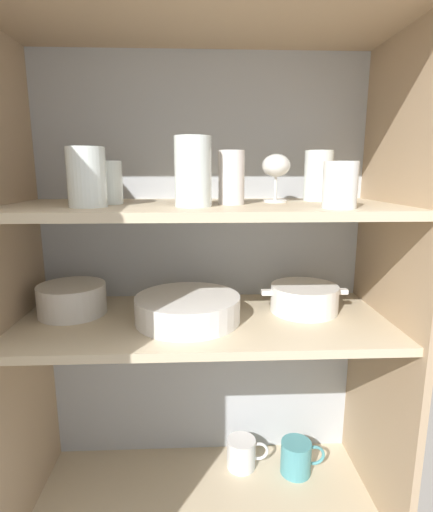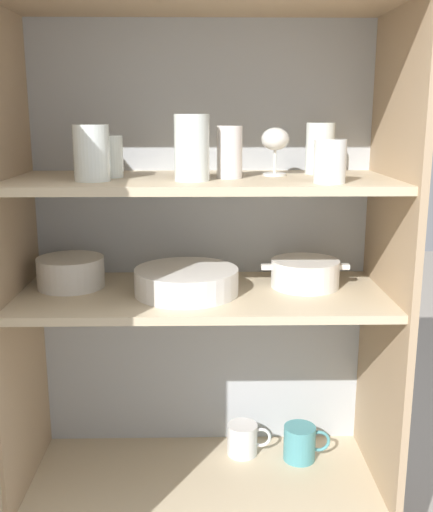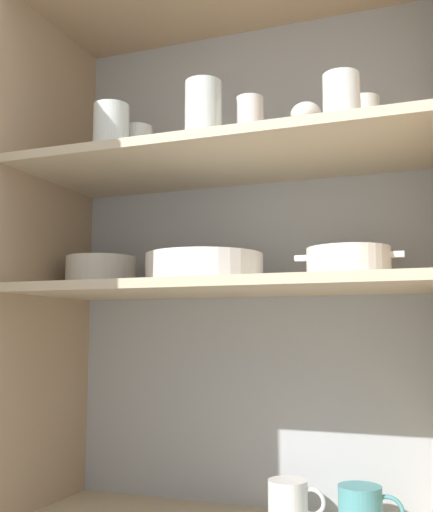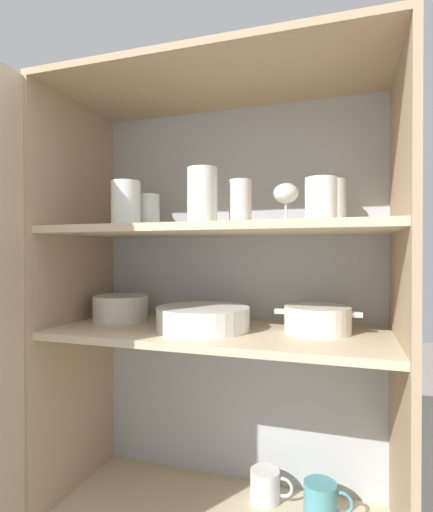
# 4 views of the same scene
# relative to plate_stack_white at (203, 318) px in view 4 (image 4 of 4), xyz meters

# --- Properties ---
(cupboard_back_panel) EXTENTS (0.94, 0.02, 1.45)m
(cupboard_back_panel) POSITION_rel_plate_stack_white_xyz_m (0.04, 0.21, -0.08)
(cupboard_back_panel) COLOR #B2B7BC
(cupboard_back_panel) RESTS_ON ground_plane
(cupboard_side_left) EXTENTS (0.02, 0.42, 1.45)m
(cupboard_side_left) POSITION_rel_plate_stack_white_xyz_m (-0.42, 0.01, -0.08)
(cupboard_side_left) COLOR tan
(cupboard_side_left) RESTS_ON ground_plane
(cupboard_side_right) EXTENTS (0.02, 0.42, 1.45)m
(cupboard_side_right) POSITION_rel_plate_stack_white_xyz_m (0.50, 0.01, -0.08)
(cupboard_side_right) COLOR tan
(cupboard_side_right) RESTS_ON ground_plane
(cupboard_top_panel) EXTENTS (0.94, 0.42, 0.02)m
(cupboard_top_panel) POSITION_rel_plate_stack_white_xyz_m (0.04, 0.01, 0.65)
(cupboard_top_panel) COLOR tan
(cupboard_top_panel) RESTS_ON cupboard_side_left
(shelf_board_middle) EXTENTS (0.91, 0.38, 0.02)m
(shelf_board_middle) POSITION_rel_plate_stack_white_xyz_m (0.04, 0.01, -0.04)
(shelf_board_middle) COLOR beige
(shelf_board_upper) EXTENTS (0.91, 0.38, 0.02)m
(shelf_board_upper) POSITION_rel_plate_stack_white_xyz_m (0.04, 0.01, 0.24)
(shelf_board_upper) COLOR beige
(tumbler_glass_0) EXTENTS (0.07, 0.07, 0.10)m
(tumbler_glass_0) POSITION_rel_plate_stack_white_xyz_m (-0.18, 0.03, 0.30)
(tumbler_glass_0) COLOR white
(tumbler_glass_0) RESTS_ON shelf_board_upper
(tumbler_glass_1) EXTENTS (0.07, 0.07, 0.10)m
(tumbler_glass_1) POSITION_rel_plate_stack_white_xyz_m (0.32, -0.11, 0.30)
(tumbler_glass_1) COLOR white
(tumbler_glass_1) RESTS_ON shelf_board_upper
(tumbler_glass_2) EXTENTS (0.06, 0.06, 0.12)m
(tumbler_glass_2) POSITION_rel_plate_stack_white_xyz_m (0.10, 0.00, 0.31)
(tumbler_glass_2) COLOR silver
(tumbler_glass_2) RESTS_ON shelf_board_upper
(tumbler_glass_3) EXTENTS (0.08, 0.08, 0.15)m
(tumbler_glass_3) POSITION_rel_plate_stack_white_xyz_m (0.02, -0.05, 0.33)
(tumbler_glass_3) COLOR white
(tumbler_glass_3) RESTS_ON shelf_board_upper
(tumbler_glass_4) EXTENTS (0.08, 0.08, 0.13)m
(tumbler_glass_4) POSITION_rel_plate_stack_white_xyz_m (-0.21, -0.05, 0.31)
(tumbler_glass_4) COLOR white
(tumbler_glass_4) RESTS_ON shelf_board_upper
(tumbler_glass_5) EXTENTS (0.07, 0.07, 0.13)m
(tumbler_glass_5) POSITION_rel_plate_stack_white_xyz_m (0.34, 0.11, 0.32)
(tumbler_glass_5) COLOR white
(tumbler_glass_5) RESTS_ON shelf_board_upper
(wine_glass_0) EXTENTS (0.07, 0.07, 0.12)m
(wine_glass_0) POSITION_rel_plate_stack_white_xyz_m (0.22, 0.06, 0.33)
(wine_glass_0) COLOR white
(wine_glass_0) RESTS_ON shelf_board_upper
(plate_stack_white) EXTENTS (0.26, 0.26, 0.06)m
(plate_stack_white) POSITION_rel_plate_stack_white_xyz_m (0.00, 0.00, 0.00)
(plate_stack_white) COLOR white
(plate_stack_white) RESTS_ON shelf_board_middle
(mixing_bowl_large) EXTENTS (0.17, 0.17, 0.08)m
(mixing_bowl_large) POSITION_rel_plate_stack_white_xyz_m (-0.30, 0.06, 0.01)
(mixing_bowl_large) COLOR silver
(mixing_bowl_large) RESTS_ON shelf_board_middle
(casserole_dish) EXTENTS (0.23, 0.17, 0.07)m
(casserole_dish) POSITION_rel_plate_stack_white_xyz_m (0.30, 0.06, 0.00)
(casserole_dish) COLOR white
(casserole_dish) RESTS_ON shelf_board_middle
(coffee_mug_primary) EXTENTS (0.13, 0.09, 0.09)m
(coffee_mug_primary) POSITION_rel_plate_stack_white_xyz_m (0.15, 0.12, -0.50)
(coffee_mug_primary) COLOR white
(coffee_mug_primary) RESTS_ON shelf_board_lower
(coffee_mug_extra_1) EXTENTS (0.13, 0.09, 0.10)m
(coffee_mug_extra_1) POSITION_rel_plate_stack_white_xyz_m (0.31, 0.09, -0.50)
(coffee_mug_extra_1) COLOR teal
(coffee_mug_extra_1) RESTS_ON shelf_board_lower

